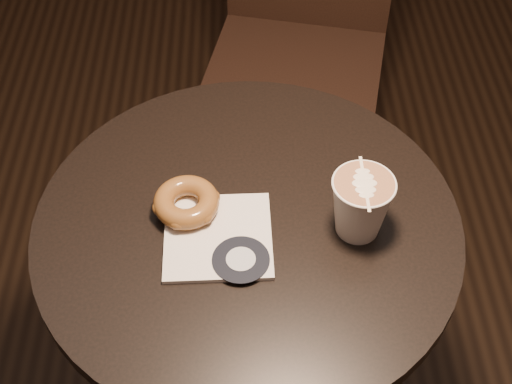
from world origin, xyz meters
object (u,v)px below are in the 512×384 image
at_px(latte_cup, 360,206).
at_px(pastry_bag, 218,237).
at_px(chair, 303,8).
at_px(doughnut, 186,202).
at_px(cafe_table, 248,288).

bearing_deg(latte_cup, pastry_bag, -176.20).
relative_size(pastry_bag, latte_cup, 1.55).
height_order(pastry_bag, latte_cup, latte_cup).
bearing_deg(chair, doughnut, -95.08).
bearing_deg(cafe_table, latte_cup, -6.76).
xyz_separation_m(pastry_bag, latte_cup, (0.22, 0.01, 0.05)).
distance_m(doughnut, latte_cup, 0.28).
relative_size(chair, pastry_bag, 6.40).
relative_size(chair, doughnut, 10.13).
distance_m(chair, latte_cup, 0.85).
relative_size(cafe_table, doughnut, 6.97).
relative_size(cafe_table, chair, 0.69).
bearing_deg(chair, cafe_table, -88.09).
xyz_separation_m(pastry_bag, doughnut, (-0.05, 0.06, 0.02)).
height_order(cafe_table, pastry_bag, pastry_bag).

